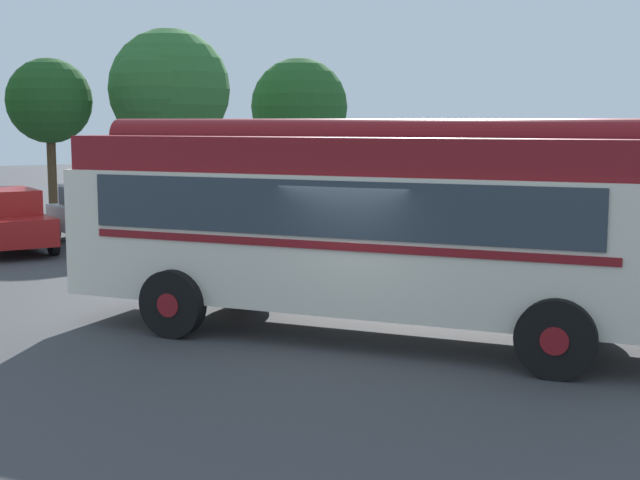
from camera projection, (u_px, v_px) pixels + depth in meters
The scene contains 7 objects.
ground_plane at pixel (362, 343), 13.92m from camera, with size 120.00×120.00×0.00m, color #3D3D3F.
vintage_bus at pixel (372, 220), 14.14m from camera, with size 7.71×9.70×3.49m.
car_near_left at pixel (6, 220), 23.61m from camera, with size 2.05×4.25×1.66m.
car_mid_left at pixel (99, 214), 25.06m from camera, with size 2.04×4.24×1.66m.
tree_right_of_centre at pixel (51, 100), 30.07m from camera, with size 2.86×2.86×5.56m.
tree_far_right at pixel (167, 89), 31.18m from camera, with size 4.28×4.26×6.69m.
tree_extra_right at pixel (300, 105), 35.37m from camera, with size 3.85×3.85×5.94m.
Camera 1 is at (-7.92, -11.05, 3.46)m, focal length 50.00 mm.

